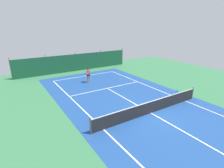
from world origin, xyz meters
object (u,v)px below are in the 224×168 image
object	(u,v)px
parked_car	(90,59)
water_bottle	(177,90)
tennis_net	(151,107)
tennis_player	(88,74)
tennis_ball_near_player	(120,79)

from	to	relation	value
parked_car	water_bottle	distance (m)	16.43
tennis_net	tennis_player	distance (m)	9.30
tennis_player	parked_car	world-z (taller)	parked_car
tennis_player	parked_car	size ratio (longest dim) A/B	0.38
tennis_ball_near_player	parked_car	xyz separation A→B (m)	(0.72, 9.89, 0.81)
tennis_player	tennis_net	bearing A→B (deg)	88.80
tennis_player	tennis_ball_near_player	world-z (taller)	tennis_player
tennis_player	water_bottle	xyz separation A→B (m)	(6.23, -7.37, -0.84)
tennis_net	tennis_player	world-z (taller)	tennis_player
parked_car	water_bottle	xyz separation A→B (m)	(1.73, -16.32, -0.72)
tennis_net	tennis_player	xyz separation A→B (m)	(-0.80, 9.26, 0.45)
tennis_ball_near_player	parked_car	bearing A→B (deg)	85.87
parked_car	water_bottle	bearing A→B (deg)	-77.75
tennis_net	tennis_ball_near_player	size ratio (longest dim) A/B	153.33
tennis_player	water_bottle	distance (m)	9.69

